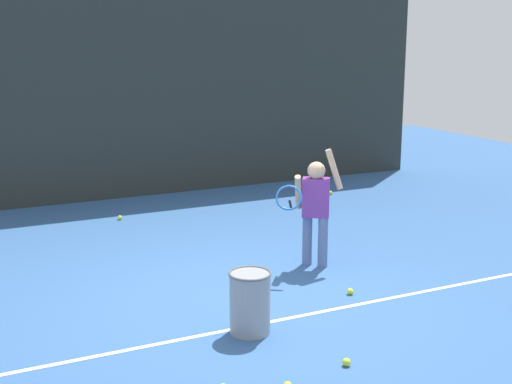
{
  "coord_description": "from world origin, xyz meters",
  "views": [
    {
      "loc": [
        -2.72,
        -5.99,
        2.59
      ],
      "look_at": [
        0.58,
        0.86,
        0.85
      ],
      "focal_mm": 48.83,
      "sensor_mm": 36.0,
      "label": 1
    }
  ],
  "objects_px": {
    "tennis_player": "(315,204)",
    "tennis_ball_2": "(330,193)",
    "tennis_ball_0": "(120,218)",
    "tennis_ball_6": "(350,291)",
    "ball_hopper": "(250,302)",
    "tennis_ball_7": "(346,362)"
  },
  "relations": [
    {
      "from": "tennis_ball_7",
      "to": "tennis_player",
      "type": "bearing_deg",
      "value": 65.83
    },
    {
      "from": "tennis_ball_2",
      "to": "tennis_ball_6",
      "type": "bearing_deg",
      "value": -119.1
    },
    {
      "from": "tennis_ball_6",
      "to": "tennis_ball_7",
      "type": "xyz_separation_m",
      "value": [
        -0.89,
        -1.3,
        0.0
      ]
    },
    {
      "from": "tennis_ball_0",
      "to": "tennis_ball_6",
      "type": "xyz_separation_m",
      "value": [
        1.35,
        -3.86,
        0.0
      ]
    },
    {
      "from": "tennis_player",
      "to": "tennis_ball_2",
      "type": "bearing_deg",
      "value": 88.5
    },
    {
      "from": "tennis_ball_0",
      "to": "tennis_ball_2",
      "type": "bearing_deg",
      "value": 0.84
    },
    {
      "from": "ball_hopper",
      "to": "tennis_ball_6",
      "type": "relative_size",
      "value": 8.52
    },
    {
      "from": "tennis_ball_6",
      "to": "tennis_ball_0",
      "type": "bearing_deg",
      "value": 109.25
    },
    {
      "from": "tennis_ball_0",
      "to": "tennis_ball_6",
      "type": "relative_size",
      "value": 1.0
    },
    {
      "from": "tennis_player",
      "to": "tennis_ball_0",
      "type": "height_order",
      "value": "tennis_player"
    },
    {
      "from": "tennis_ball_0",
      "to": "tennis_ball_7",
      "type": "bearing_deg",
      "value": -84.87
    },
    {
      "from": "tennis_ball_7",
      "to": "tennis_ball_2",
      "type": "bearing_deg",
      "value": 59.55
    },
    {
      "from": "ball_hopper",
      "to": "tennis_ball_0",
      "type": "bearing_deg",
      "value": 90.59
    },
    {
      "from": "tennis_player",
      "to": "tennis_ball_7",
      "type": "height_order",
      "value": "tennis_player"
    },
    {
      "from": "tennis_ball_0",
      "to": "tennis_ball_2",
      "type": "relative_size",
      "value": 1.0
    },
    {
      "from": "ball_hopper",
      "to": "tennis_ball_7",
      "type": "distance_m",
      "value": 1.04
    },
    {
      "from": "tennis_ball_0",
      "to": "tennis_ball_6",
      "type": "bearing_deg",
      "value": -70.75
    },
    {
      "from": "tennis_ball_0",
      "to": "tennis_ball_6",
      "type": "distance_m",
      "value": 4.09
    },
    {
      "from": "tennis_ball_0",
      "to": "tennis_ball_6",
      "type": "height_order",
      "value": "same"
    },
    {
      "from": "tennis_ball_2",
      "to": "tennis_ball_7",
      "type": "xyz_separation_m",
      "value": [
        -3.06,
        -5.21,
        0.0
      ]
    },
    {
      "from": "tennis_ball_2",
      "to": "tennis_ball_0",
      "type": "bearing_deg",
      "value": -179.16
    },
    {
      "from": "ball_hopper",
      "to": "tennis_ball_7",
      "type": "height_order",
      "value": "ball_hopper"
    }
  ]
}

